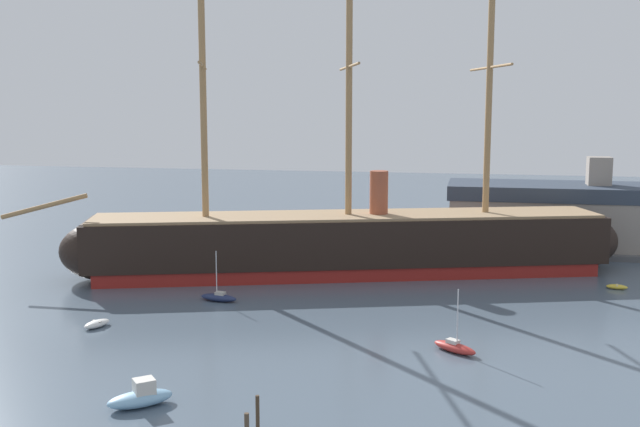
{
  "coord_description": "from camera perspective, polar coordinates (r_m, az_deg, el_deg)",
  "views": [
    {
      "loc": [
        14.9,
        -37.2,
        21.16
      ],
      "look_at": [
        -0.45,
        36.43,
        10.25
      ],
      "focal_mm": 41.92,
      "sensor_mm": 36.0,
      "label": 1
    }
  ],
  "objects": [
    {
      "name": "dinghy_mid_left",
      "position": [
        75.65,
        -16.67,
        -8.07
      ],
      "size": [
        2.19,
        3.18,
        0.69
      ],
      "color": "silver",
      "rests_on": "ground"
    },
    {
      "name": "dinghy_far_left",
      "position": [
        102.22,
        -11.91,
        -3.67
      ],
      "size": [
        3.04,
        1.62,
        0.69
      ],
      "color": "gold",
      "rests_on": "ground"
    },
    {
      "name": "dinghy_far_right",
      "position": [
        93.71,
        21.72,
        -5.22
      ],
      "size": [
        2.47,
        1.4,
        0.55
      ],
      "color": "gold",
      "rests_on": "ground"
    },
    {
      "name": "motorboat_foreground_left",
      "position": [
        55.93,
        -13.53,
        -13.46
      ],
      "size": [
        4.82,
        4.51,
        1.96
      ],
      "color": "#7FB2D6",
      "rests_on": "ground"
    },
    {
      "name": "mooring_piling_left_pair",
      "position": [
        49.5,
        -5.61,
        -15.92
      ],
      "size": [
        0.31,
        0.31,
        1.85
      ],
      "primitive_type": "cylinder",
      "color": "#4C3D2D",
      "rests_on": "ground"
    },
    {
      "name": "sailboat_alongside_bow",
      "position": [
        82.53,
        -7.74,
        -6.34
      ],
      "size": [
        4.43,
        1.98,
        5.56
      ],
      "color": "#1E284C",
      "rests_on": "ground"
    },
    {
      "name": "dockside_warehouse_right",
      "position": [
        115.79,
        19.62,
        -0.33
      ],
      "size": [
        42.83,
        15.15,
        13.8
      ],
      "color": "#565659",
      "rests_on": "ground"
    },
    {
      "name": "tall_ship",
      "position": [
        94.01,
        2.16,
        -2.24
      ],
      "size": [
        74.87,
        29.91,
        37.16
      ],
      "color": "maroon",
      "rests_on": "ground"
    },
    {
      "name": "sailboat_mid_right",
      "position": [
        66.56,
        10.24,
        -9.99
      ],
      "size": [
        4.27,
        3.59,
        5.64
      ],
      "color": "#B22D28",
      "rests_on": "ground"
    },
    {
      "name": "mooring_piling_nearest",
      "position": [
        50.86,
        -4.79,
        -14.91
      ],
      "size": [
        0.26,
        0.26,
        2.35
      ],
      "primitive_type": "cylinder",
      "color": "#423323",
      "rests_on": "ground"
    }
  ]
}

